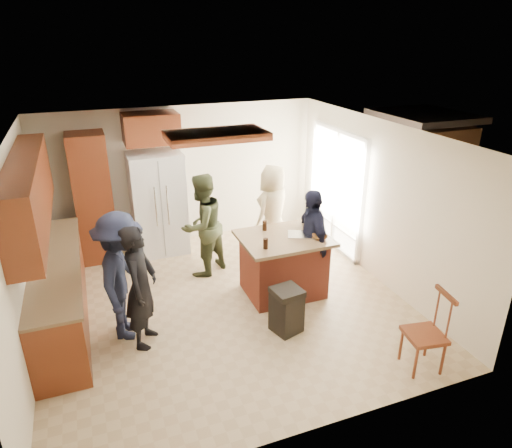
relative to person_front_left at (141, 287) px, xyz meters
name	(u,v)px	position (x,y,z in m)	size (l,w,h in m)	color
room_shell	(407,182)	(5.59, 2.11, 0.06)	(8.00, 5.20, 5.00)	tan
person_front_left	(141,287)	(0.00, 0.00, 0.00)	(0.59, 0.43, 1.61)	black
person_behind_left	(202,225)	(1.17, 1.51, 0.03)	(0.82, 0.50, 1.68)	#3A4327
person_behind_right	(273,210)	(2.50, 1.78, 0.00)	(0.79, 0.51, 1.62)	tan
person_side_right	(311,240)	(2.58, 0.48, -0.01)	(0.93, 0.48, 1.59)	black
person_counter	(122,277)	(-0.19, 0.25, 0.05)	(1.10, 0.51, 1.70)	#191E33
left_cabinetry	(50,259)	(-1.03, 0.87, 0.15)	(0.64, 3.00, 2.30)	maroon
back_wall_units	(108,181)	(-0.12, 2.67, 0.57)	(1.80, 0.60, 2.45)	maroon
refrigerator	(158,203)	(0.66, 2.59, 0.09)	(0.90, 0.76, 1.80)	white
kitchen_island	(283,264)	(2.13, 0.47, -0.33)	(1.28, 1.03, 0.93)	#943726
island_items	(301,234)	(2.36, 0.39, 0.16)	(1.01, 0.73, 0.15)	silver
trash_bin	(287,310)	(1.77, -0.43, -0.49)	(0.42, 0.42, 0.63)	black
spindle_chair	(426,335)	(2.98, -1.65, -0.35)	(0.48, 0.48, 0.99)	maroon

